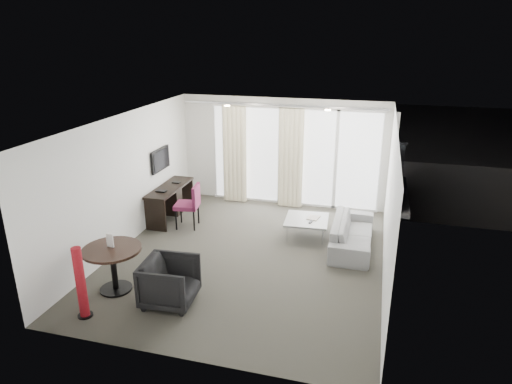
% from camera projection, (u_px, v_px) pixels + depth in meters
% --- Properties ---
extents(floor, '(5.00, 6.00, 0.00)m').
position_uv_depth(floor, '(248.00, 256.00, 8.73)').
color(floor, '#3B3931').
rests_on(floor, ground).
extents(ceiling, '(5.00, 6.00, 0.00)m').
position_uv_depth(ceiling, '(247.00, 121.00, 7.85)').
color(ceiling, white).
rests_on(ceiling, ground).
extents(wall_left, '(0.00, 6.00, 2.60)m').
position_uv_depth(wall_left, '(125.00, 181.00, 8.91)').
color(wall_left, silver).
rests_on(wall_left, ground).
extents(wall_right, '(0.00, 6.00, 2.60)m').
position_uv_depth(wall_right, '(390.00, 206.00, 7.67)').
color(wall_right, silver).
rests_on(wall_right, ground).
extents(wall_front, '(5.00, 0.00, 2.60)m').
position_uv_depth(wall_front, '(178.00, 272.00, 5.57)').
color(wall_front, silver).
rests_on(wall_front, ground).
extents(window_panel, '(4.00, 0.02, 2.38)m').
position_uv_depth(window_panel, '(294.00, 157.00, 10.96)').
color(window_panel, white).
rests_on(window_panel, ground).
extents(window_frame, '(4.10, 0.06, 2.44)m').
position_uv_depth(window_frame, '(294.00, 157.00, 10.95)').
color(window_frame, white).
rests_on(window_frame, ground).
extents(curtain_left, '(0.60, 0.20, 2.38)m').
position_uv_depth(curtain_left, '(235.00, 155.00, 11.17)').
color(curtain_left, beige).
rests_on(curtain_left, ground).
extents(curtain_right, '(0.60, 0.20, 2.38)m').
position_uv_depth(curtain_right, '(291.00, 159.00, 10.82)').
color(curtain_right, beige).
rests_on(curtain_right, ground).
extents(curtain_track, '(4.80, 0.04, 0.04)m').
position_uv_depth(curtain_track, '(281.00, 105.00, 10.47)').
color(curtain_track, '#B2B2B7').
rests_on(curtain_track, ceiling).
extents(downlight_a, '(0.12, 0.12, 0.02)m').
position_uv_depth(downlight_a, '(227.00, 106.00, 9.53)').
color(downlight_a, '#FFE0B2').
rests_on(downlight_a, ceiling).
extents(downlight_b, '(0.12, 0.12, 0.02)m').
position_uv_depth(downlight_b, '(328.00, 110.00, 9.01)').
color(downlight_b, '#FFE0B2').
rests_on(downlight_b, ceiling).
extents(desk, '(0.50, 1.60, 0.75)m').
position_uv_depth(desk, '(171.00, 202.00, 10.39)').
color(desk, black).
rests_on(desk, floor).
extents(tv, '(0.05, 0.80, 0.50)m').
position_uv_depth(tv, '(160.00, 159.00, 10.20)').
color(tv, black).
rests_on(tv, wall_left).
extents(desk_chair, '(0.59, 0.57, 0.97)m').
position_uv_depth(desk_chair, '(187.00, 206.00, 9.89)').
color(desk_chair, maroon).
rests_on(desk_chair, floor).
extents(round_table, '(1.16, 1.16, 0.76)m').
position_uv_depth(round_table, '(114.00, 269.00, 7.49)').
color(round_table, black).
rests_on(round_table, floor).
extents(menu_card, '(0.13, 0.03, 0.23)m').
position_uv_depth(menu_card, '(111.00, 249.00, 7.43)').
color(menu_card, white).
rests_on(menu_card, round_table).
extents(red_lamp, '(0.24, 0.24, 1.14)m').
position_uv_depth(red_lamp, '(81.00, 283.00, 6.72)').
color(red_lamp, maroon).
rests_on(red_lamp, floor).
extents(tub_armchair, '(0.87, 0.85, 0.74)m').
position_uv_depth(tub_armchair, '(170.00, 282.00, 7.13)').
color(tub_armchair, black).
rests_on(tub_armchair, floor).
extents(coffee_table, '(0.92, 0.92, 0.39)m').
position_uv_depth(coffee_table, '(306.00, 228.00, 9.51)').
color(coffee_table, gray).
rests_on(coffee_table, floor).
extents(remote, '(0.08, 0.18, 0.02)m').
position_uv_depth(remote, '(311.00, 224.00, 9.30)').
color(remote, black).
rests_on(remote, coffee_table).
extents(magazine, '(0.29, 0.34, 0.02)m').
position_uv_depth(magazine, '(313.00, 219.00, 9.50)').
color(magazine, gray).
rests_on(magazine, coffee_table).
extents(sofa, '(0.76, 1.95, 0.57)m').
position_uv_depth(sofa, '(352.00, 233.00, 9.04)').
color(sofa, gray).
rests_on(sofa, floor).
extents(terrace_slab, '(5.60, 3.00, 0.12)m').
position_uv_depth(terrace_slab, '(303.00, 187.00, 12.76)').
color(terrace_slab, '#4D4D50').
rests_on(terrace_slab, ground).
extents(rattan_chair_a, '(0.55, 0.55, 0.73)m').
position_uv_depth(rattan_chair_a, '(314.00, 173.00, 12.51)').
color(rattan_chair_a, '#513A25').
rests_on(rattan_chair_a, terrace_slab).
extents(rattan_chair_b, '(0.74, 0.74, 0.85)m').
position_uv_depth(rattan_chair_b, '(373.00, 176.00, 12.08)').
color(rattan_chair_b, '#513A25').
rests_on(rattan_chair_b, terrace_slab).
extents(rattan_table, '(0.66, 0.66, 0.55)m').
position_uv_depth(rattan_table, '(345.00, 185.00, 11.88)').
color(rattan_table, '#513A25').
rests_on(rattan_table, terrace_slab).
extents(balustrade, '(5.50, 0.06, 1.05)m').
position_uv_depth(balustrade, '(312.00, 154.00, 13.89)').
color(balustrade, '#B2B2B7').
rests_on(balustrade, terrace_slab).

